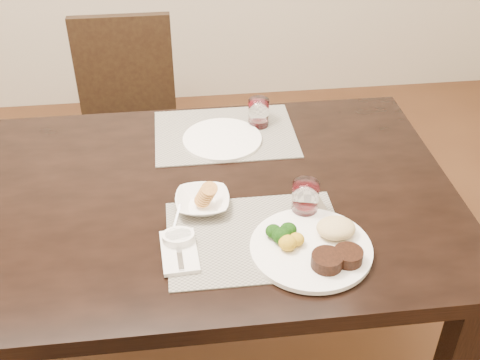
{
  "coord_description": "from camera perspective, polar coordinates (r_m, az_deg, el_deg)",
  "views": [
    {
      "loc": [
        0.21,
        -1.38,
        1.8
      ],
      "look_at": [
        0.37,
        -0.05,
        0.82
      ],
      "focal_mm": 45.0,
      "sensor_mm": 36.0,
      "label": 1
    }
  ],
  "objects": [
    {
      "name": "napkin_fork",
      "position": [
        1.53,
        -5.77,
        -6.74
      ],
      "size": [
        0.1,
        0.16,
        0.02
      ],
      "rotation": [
        0.0,
        0.0,
        0.06
      ],
      "color": "silver",
      "rests_on": "placemat_near"
    },
    {
      "name": "sauce_ramekin",
      "position": [
        1.55,
        -5.85,
        -5.51
      ],
      "size": [
        0.08,
        0.12,
        0.07
      ],
      "rotation": [
        0.0,
        0.0,
        -0.4
      ],
      "color": "white",
      "rests_on": "placemat_near"
    },
    {
      "name": "dining_table",
      "position": [
        1.79,
        -12.07,
        -3.9
      ],
      "size": [
        2.0,
        1.0,
        0.75
      ],
      "color": "black",
      "rests_on": "ground"
    },
    {
      "name": "dinner_plate",
      "position": [
        1.54,
        7.34,
        -6.2
      ],
      "size": [
        0.31,
        0.31,
        0.06
      ],
      "rotation": [
        0.0,
        0.0,
        0.01
      ],
      "color": "white",
      "rests_on": "placemat_near"
    },
    {
      "name": "far_plate",
      "position": [
        1.95,
        -1.7,
        3.88
      ],
      "size": [
        0.26,
        0.26,
        0.01
      ],
      "primitive_type": "cylinder",
      "color": "white",
      "rests_on": "placemat_far"
    },
    {
      "name": "placemat_far",
      "position": [
        1.99,
        -1.43,
        4.4
      ],
      "size": [
        0.46,
        0.34,
        0.0
      ],
      "primitive_type": "cube",
      "color": "gray",
      "rests_on": "dining_table"
    },
    {
      "name": "wine_glass_near",
      "position": [
        1.63,
        6.2,
        -1.89
      ],
      "size": [
        0.07,
        0.07,
        0.1
      ],
      "rotation": [
        0.0,
        0.0,
        -0.23
      ],
      "color": "white",
      "rests_on": "placemat_near"
    },
    {
      "name": "steak_knife",
      "position": [
        1.61,
        8.55,
        -4.52
      ],
      "size": [
        0.04,
        0.25,
        0.01
      ],
      "rotation": [
        0.0,
        0.0,
        0.12
      ],
      "color": "silver",
      "rests_on": "placemat_near"
    },
    {
      "name": "placemat_near",
      "position": [
        1.58,
        1.49,
        -5.47
      ],
      "size": [
        0.46,
        0.34,
        0.0
      ],
      "primitive_type": "cube",
      "color": "gray",
      "rests_on": "dining_table"
    },
    {
      "name": "wine_glass_far",
      "position": [
        2.02,
        1.77,
        6.28
      ],
      "size": [
        0.07,
        0.07,
        0.09
      ],
      "rotation": [
        0.0,
        0.0,
        0.05
      ],
      "color": "white",
      "rests_on": "placemat_far"
    },
    {
      "name": "cracker_bowl",
      "position": [
        1.66,
        -3.58,
        -2.06
      ],
      "size": [
        0.16,
        0.16,
        0.07
      ],
      "rotation": [
        0.0,
        0.0,
        -0.05
      ],
      "color": "white",
      "rests_on": "placemat_near"
    },
    {
      "name": "chair_far",
      "position": [
        2.66,
        -10.59,
        6.24
      ],
      "size": [
        0.42,
        0.42,
        0.9
      ],
      "color": "black",
      "rests_on": "ground"
    }
  ]
}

